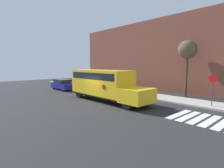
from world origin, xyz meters
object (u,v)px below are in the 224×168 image
Objects in this scene: tree_near_sidewalk at (188,50)px; school_bus at (104,83)px; stop_sign at (213,86)px; parked_car at (63,85)px.

school_bus is at bearing -118.85° from tree_near_sidewalk.
school_bus is 1.51× the size of tree_near_sidewalk.
parked_car is at bearing -167.15° from stop_sign.
stop_sign is at bearing 29.32° from school_bus.
tree_near_sidewalk is (-3.87, 3.55, 3.36)m from stop_sign.
school_bus is at bearing -150.68° from stop_sign.
school_bus is 9.94m from parked_car.
school_bus is 9.67m from stop_sign.
tree_near_sidewalk reaches higher than parked_car.
tree_near_sidewalk is (4.57, 8.29, 3.46)m from school_bus.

